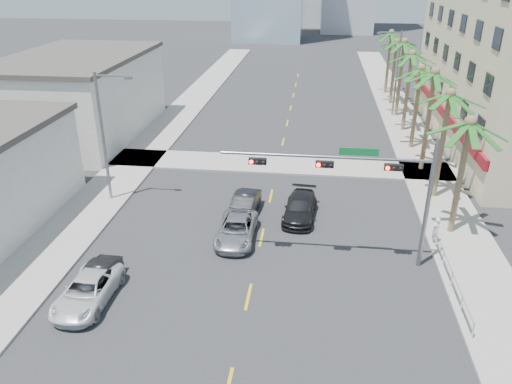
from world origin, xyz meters
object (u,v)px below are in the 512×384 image
car_parked_mid (97,279)px  car_lane_left (244,205)px  car_parked_far (87,291)px  car_lane_right (300,208)px  pedestrian (436,230)px  car_lane_center (236,229)px  traffic_signal_mast (368,179)px

car_parked_mid → car_lane_left: size_ratio=0.89×
car_parked_mid → car_parked_far: (0.00, -1.12, 0.04)m
car_lane_right → pedestrian: bearing=-12.9°
car_lane_left → car_lane_right: bearing=7.2°
car_parked_mid → car_lane_center: size_ratio=0.79×
car_lane_left → car_lane_right: size_ratio=0.89×
car_lane_center → car_lane_right: 4.99m
car_parked_mid → car_lane_center: (6.30, 5.88, 0.05)m
car_lane_center → car_lane_right: (3.70, 3.35, 0.03)m
traffic_signal_mast → car_lane_left: size_ratio=2.61×
car_parked_far → car_lane_right: 14.40m
car_lane_left → pedestrian: size_ratio=2.62×
car_parked_far → car_lane_center: 9.42m
traffic_signal_mast → pedestrian: traffic_signal_mast is taller
car_parked_mid → pedestrian: 19.31m
pedestrian → car_lane_right: bearing=-53.2°
traffic_signal_mast → car_parked_mid: size_ratio=2.94×
traffic_signal_mast → car_lane_left: traffic_signal_mast is taller
car_parked_far → car_lane_left: size_ratio=1.13×
car_lane_center → pedestrian: 11.83m
car_lane_center → car_lane_left: bearing=89.7°
car_lane_center → car_parked_mid: bearing=-137.3°
car_lane_center → traffic_signal_mast: bearing=-13.1°
car_lane_center → car_lane_right: car_lane_right is taller
traffic_signal_mast → car_lane_right: 7.55m
car_parked_mid → car_lane_right: (10.00, 9.23, 0.07)m
car_lane_left → car_parked_mid: bearing=-119.0°
car_lane_right → pedestrian: 8.48m
pedestrian → car_lane_left: bearing=-47.5°
car_parked_far → pedestrian: 19.73m
car_lane_right → car_lane_center: bearing=-133.5°
pedestrian → car_parked_far: bearing=-12.5°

